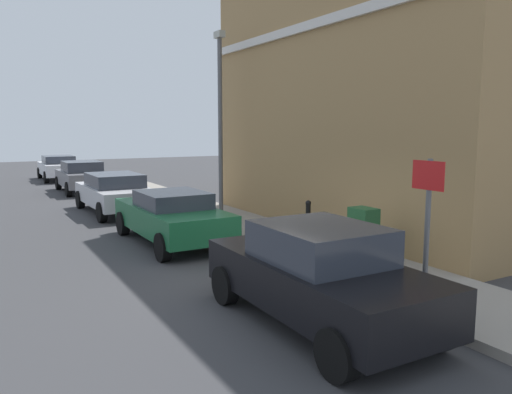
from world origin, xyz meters
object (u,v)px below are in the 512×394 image
bollard_near_cabinet (308,220)px  lamppost (220,115)px  street_sign (428,211)px  car_grey (82,176)px  car_green (172,216)px  car_black (319,274)px  car_silver (115,192)px  car_white (58,167)px  utility_cabinet (363,238)px

bollard_near_cabinet → lamppost: lamppost is taller
bollard_near_cabinet → street_sign: size_ratio=0.45×
car_grey → lamppost: 9.85m
bollard_near_cabinet → car_green: bearing=140.2°
car_black → car_silver: size_ratio=0.94×
bollard_near_cabinet → lamppost: size_ratio=0.18×
car_white → bollard_near_cabinet: 20.25m
car_silver → car_black: bearing=179.6°
car_white → car_grey: bearing=-178.5°
car_white → bollard_near_cabinet: (2.75, -20.07, -0.02)m
car_silver → car_grey: car_grey is taller
car_silver → car_grey: size_ratio=1.09×
car_grey → street_sign: bearing=-174.8°
utility_cabinet → lamppost: size_ratio=0.20×
car_grey → car_black: bearing=-179.8°
utility_cabinet → bollard_near_cabinet: bearing=87.2°
car_white → street_sign: size_ratio=1.81×
bollard_near_cabinet → car_grey: bearing=100.7°
car_silver → car_grey: 6.36m
car_white → utility_cabinet: (2.65, -22.12, -0.05)m
car_black → car_green: (-0.02, 6.11, -0.07)m
car_black → car_silver: car_black is taller
utility_cabinet → car_grey: bearing=99.0°
car_black → bollard_near_cabinet: (2.62, 3.91, -0.07)m
utility_cabinet → car_green: bearing=120.8°
car_white → street_sign: (1.76, -24.51, 0.93)m
car_black → car_grey: size_ratio=1.02×
car_green → car_white: size_ratio=1.03×
car_grey → utility_cabinet: size_ratio=3.44×
street_sign → car_grey: bearing=95.1°
car_white → bollard_near_cabinet: bearing=-171.8°
car_black → car_white: 23.98m
car_black → street_sign: 1.93m
utility_cabinet → street_sign: (-0.89, -2.39, 0.98)m
car_green → car_white: (-0.11, 17.86, 0.02)m
utility_cabinet → street_sign: 2.73m
car_white → car_black: bearing=-179.3°
lamppost → street_sign: bearing=-96.0°
car_silver → car_green: bearing=-180.0°
car_silver → car_white: bearing=-0.8°
bollard_near_cabinet → lamppost: (-0.02, 4.77, 2.60)m
bollard_near_cabinet → street_sign: street_sign is taller
utility_cabinet → car_black: bearing=-143.6°
bollard_near_cabinet → utility_cabinet: bearing=-92.8°
car_green → bollard_near_cabinet: car_green is taller
car_silver → street_sign: 12.16m
car_silver → bollard_near_cabinet: (2.73, -7.55, -0.02)m
car_black → bollard_near_cabinet: bearing=-33.5°
car_silver → car_white: 12.51m
bollard_near_cabinet → street_sign: (-0.99, -4.44, 0.96)m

